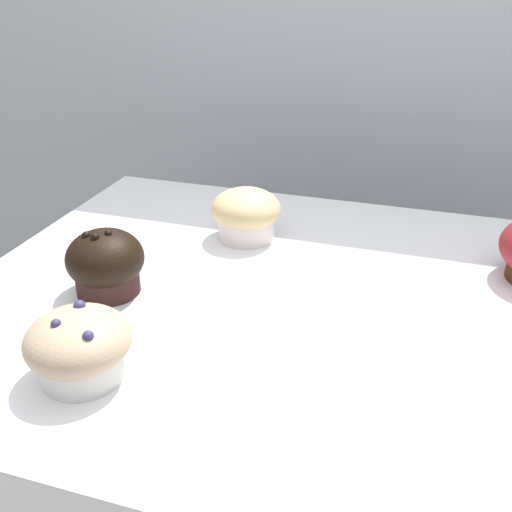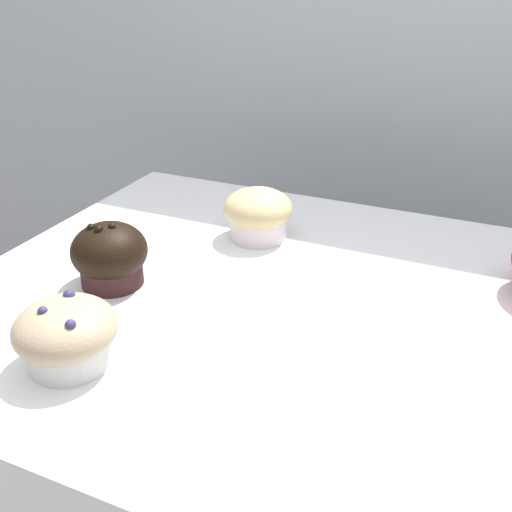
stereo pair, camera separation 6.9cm
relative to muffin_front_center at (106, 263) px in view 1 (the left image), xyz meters
name	(u,v)px [view 1 (the left image)]	position (x,y,z in m)	size (l,w,h in m)	color
wall_back	(418,182)	(0.32, 0.65, -0.09)	(3.20, 0.10, 1.80)	#B2B7BC
muffin_front_center	(106,263)	(0.00, 0.00, 0.00)	(0.09, 0.09, 0.08)	#331B19
muffin_back_left	(79,346)	(0.06, -0.15, 0.00)	(0.10, 0.10, 0.07)	silver
muffin_back_right	(246,214)	(0.11, 0.19, 0.00)	(0.10, 0.10, 0.07)	white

